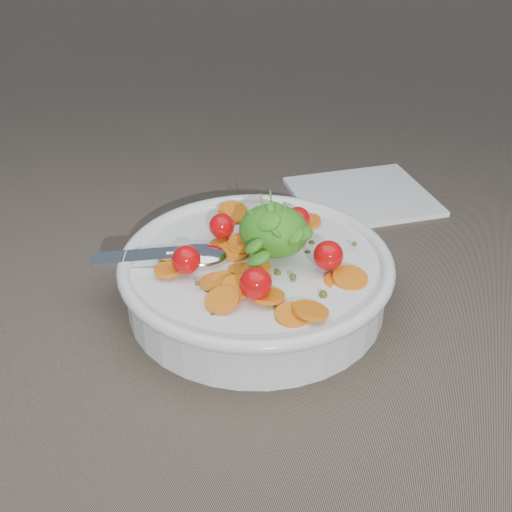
% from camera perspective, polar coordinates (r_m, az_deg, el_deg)
% --- Properties ---
extents(ground, '(6.00, 6.00, 0.00)m').
position_cam_1_polar(ground, '(0.63, 0.39, -2.45)').
color(ground, '#736352').
rests_on(ground, ground).
extents(bowl, '(0.27, 0.25, 0.11)m').
position_cam_1_polar(bowl, '(0.59, 0.01, -1.78)').
color(bowl, white).
rests_on(bowl, ground).
extents(napkin, '(0.21, 0.20, 0.01)m').
position_cam_1_polar(napkin, '(0.79, 9.40, 5.26)').
color(napkin, white).
rests_on(napkin, ground).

